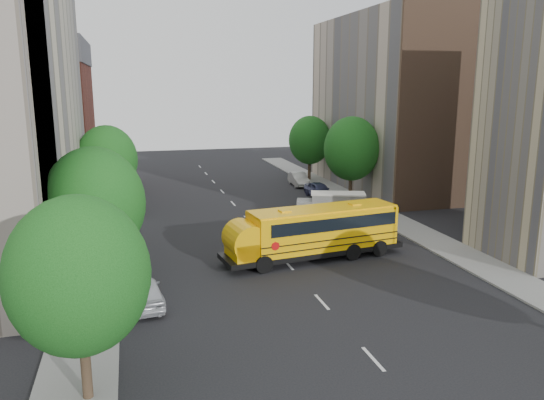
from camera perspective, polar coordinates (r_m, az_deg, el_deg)
name	(u,v)px	position (r m, az deg, el deg)	size (l,w,h in m)	color
ground	(279,255)	(34.95, 0.80, -5.94)	(120.00, 120.00, 0.00)	black
sidewalk_left	(100,246)	(38.57, -18.06, -4.71)	(3.00, 80.00, 0.12)	slate
sidewalk_right	(400,224)	(43.66, 13.65, -2.49)	(3.00, 80.00, 0.12)	slate
lane_markings	(247,219)	(44.28, -2.73, -2.02)	(0.15, 64.00, 0.01)	silver
building_left_redbrick	(41,128)	(60.76, -23.62, 7.07)	(10.00, 15.00, 13.00)	maroon
building_right_far	(391,104)	(58.61, 12.69, 10.09)	(10.00, 22.00, 18.00)	#C3AE97
building_right_sidewall	(451,108)	(49.13, 18.69, 9.39)	(10.10, 0.30, 18.00)	brown
street_tree_0	(79,276)	(19.10, -20.09, -7.67)	(4.80, 4.80, 7.41)	#38281C
street_tree_1	(95,204)	(28.63, -18.53, -0.40)	(5.12, 5.12, 7.90)	#38281C
street_tree_2	(107,160)	(46.38, -17.32, 4.16)	(4.99, 4.99, 7.71)	#38281C
street_tree_4	(352,149)	(50.48, 8.56, 5.47)	(5.25, 5.25, 8.10)	#38281C
street_tree_5	(310,140)	(61.64, 4.09, 6.43)	(4.86, 4.86, 7.51)	#38281C
school_bus	(312,230)	(33.77, 4.29, -3.28)	(12.24, 4.36, 3.38)	black
safari_truck	(332,206)	(43.64, 6.50, -0.64)	(5.78, 3.58, 2.34)	black
parked_car_0	(144,292)	(27.80, -13.58, -9.59)	(1.72, 4.27, 1.46)	silver
parked_car_1	(128,216)	(43.51, -15.22, -1.66)	(1.63, 4.67, 1.54)	white
parked_car_4	(319,190)	(52.73, 5.09, 1.08)	(1.75, 4.35, 1.48)	#373C61
parked_car_5	(299,179)	(58.88, 2.88, 2.26)	(1.53, 4.38, 1.44)	#AAAAA5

